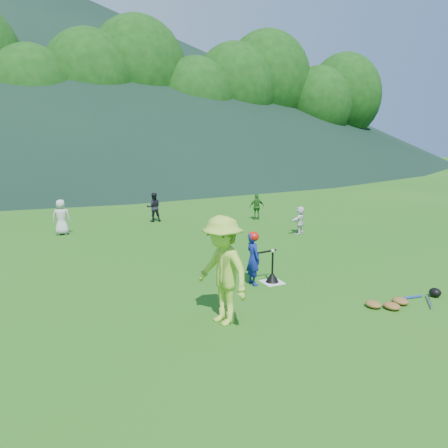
# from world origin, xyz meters

# --- Properties ---
(ground) EXTENTS (120.00, 120.00, 0.00)m
(ground) POSITION_xyz_m (0.00, 0.00, 0.00)
(ground) COLOR #1F5D15
(ground) RESTS_ON ground
(home_plate) EXTENTS (0.45, 0.45, 0.02)m
(home_plate) POSITION_xyz_m (0.00, 0.00, 0.01)
(home_plate) COLOR silver
(home_plate) RESTS_ON ground
(baseball) EXTENTS (0.08, 0.08, 0.08)m
(baseball) POSITION_xyz_m (0.00, 0.00, 0.74)
(baseball) COLOR white
(baseball) RESTS_ON batting_tee
(batter_child) EXTENTS (0.28, 0.43, 1.17)m
(batter_child) POSITION_xyz_m (-0.44, 0.09, 0.59)
(batter_child) COLOR navy
(batter_child) RESTS_ON ground
(adult_coach) EXTENTS (0.96, 1.36, 1.91)m
(adult_coach) POSITION_xyz_m (-1.93, -1.46, 0.96)
(adult_coach) COLOR #98C53A
(adult_coach) RESTS_ON ground
(fielder_a) EXTENTS (0.64, 0.48, 1.19)m
(fielder_a) POSITION_xyz_m (-3.73, 7.31, 0.60)
(fielder_a) COLOR silver
(fielder_a) RESTS_ON ground
(fielder_b) EXTENTS (0.61, 0.51, 1.13)m
(fielder_b) POSITION_xyz_m (-0.26, 8.25, 0.56)
(fielder_b) COLOR black
(fielder_b) RESTS_ON ground
(fielder_c) EXTENTS (0.64, 0.36, 1.03)m
(fielder_c) POSITION_xyz_m (3.53, 6.84, 0.52)
(fielder_c) COLOR #23641E
(fielder_c) RESTS_ON ground
(fielder_d) EXTENTS (0.89, 0.70, 0.94)m
(fielder_d) POSITION_xyz_m (3.55, 3.97, 0.47)
(fielder_d) COLOR white
(fielder_d) RESTS_ON ground
(batting_tee) EXTENTS (0.30, 0.30, 0.68)m
(batting_tee) POSITION_xyz_m (0.00, 0.00, 0.13)
(batting_tee) COLOR black
(batting_tee) RESTS_ON home_plate
(batter_gear) EXTENTS (0.73, 0.26, 0.53)m
(batter_gear) POSITION_xyz_m (-0.42, 0.10, 1.06)
(batter_gear) COLOR red
(batter_gear) RESTS_ON ground
(equipment_pile) EXTENTS (1.80, 0.77, 0.19)m
(equipment_pile) POSITION_xyz_m (1.58, -2.20, 0.07)
(equipment_pile) COLOR olive
(equipment_pile) RESTS_ON ground
(outfield_fence) EXTENTS (70.07, 0.08, 1.33)m
(outfield_fence) POSITION_xyz_m (0.00, 28.00, 0.70)
(outfield_fence) COLOR gray
(outfield_fence) RESTS_ON ground
(tree_line) EXTENTS (70.04, 11.40, 14.82)m
(tree_line) POSITION_xyz_m (0.20, 33.83, 8.21)
(tree_line) COLOR #382314
(tree_line) RESTS_ON ground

